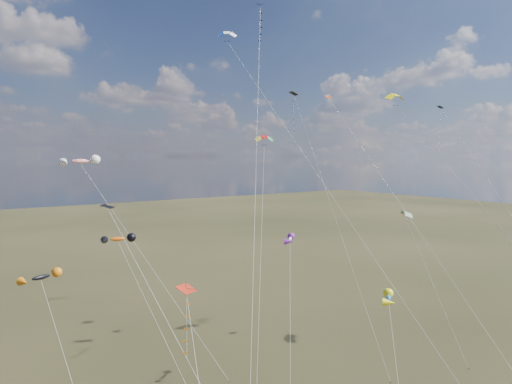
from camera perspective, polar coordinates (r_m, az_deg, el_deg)
diamond_black_high at (r=60.88m, az=5.29°, el=8.31°), size 3.55×19.71×31.38m
diamond_navy_tall at (r=48.77m, az=0.45°, el=17.18°), size 17.00×21.98×39.20m
diamond_black_mid at (r=33.77m, az=-13.50°, el=-10.78°), size 6.69×12.76×19.25m
diamond_red_low at (r=29.41m, az=-8.45°, el=-17.06°), size 4.09×12.38×14.81m
diamond_navy_right at (r=61.48m, az=22.94°, el=5.85°), size 0.94×21.80×29.10m
diamond_orange_center at (r=54.63m, az=15.84°, el=1.34°), size 4.46×24.12×30.49m
parafoil_yellow at (r=62.98m, az=17.15°, el=11.41°), size 13.84×21.94×31.42m
parafoil_blue_white at (r=55.09m, az=-3.43°, el=18.97°), size 5.28×33.84×37.51m
parafoil_striped at (r=59.12m, az=18.35°, el=-2.42°), size 2.75×10.80×16.58m
parafoil_tricolor at (r=54.97m, az=1.04°, el=6.69°), size 12.73×15.41×25.63m
novelty_black_orange at (r=41.41m, az=-25.28°, el=-9.68°), size 3.71×9.47×13.49m
novelty_orange_black at (r=45.95m, az=-16.86°, el=-5.72°), size 5.73×9.38×15.35m
novelty_white_purple at (r=46.63m, az=4.28°, el=-5.97°), size 6.68×8.02×14.84m
novelty_redwhite_stripe at (r=52.65m, az=-21.07°, el=3.55°), size 12.47×13.87×22.90m
novelty_blue_yellow at (r=39.97m, az=16.25°, el=-12.64°), size 6.91×7.94×11.65m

